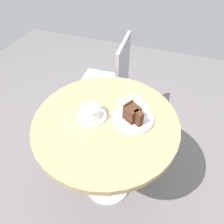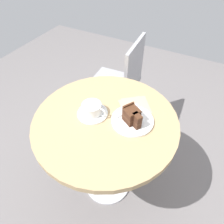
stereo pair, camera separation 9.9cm
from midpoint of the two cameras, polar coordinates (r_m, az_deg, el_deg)
The scene contains 10 objects.
ground_plane at distance 1.63m, azimuth 0.60°, elevation -19.68°, with size 4.40×4.40×0.01m, color slate.
cafe_table at distance 1.10m, azimuth 0.83°, elevation -6.35°, with size 0.74×0.74×0.72m.
saucer at distance 1.03m, azimuth -2.91°, elevation -0.54°, with size 0.16×0.16×0.01m.
coffee_cup at distance 1.01m, azimuth -2.83°, elevation 0.95°, with size 0.13×0.10×0.06m.
teaspoon at distance 1.06m, azimuth -1.52°, elevation 1.34°, with size 0.10×0.05×0.00m.
cake_plate at distance 1.01m, azimuth 8.63°, elevation -2.50°, with size 0.21×0.21×0.01m.
cake_slice at distance 0.97m, azimuth 8.71°, elevation -1.23°, with size 0.11×0.09×0.09m.
fork at distance 1.05m, azimuth 7.80°, elevation 0.57°, with size 0.07×0.15×0.00m.
napkin at distance 1.09m, azimuth 9.05°, elevation 1.66°, with size 0.20×0.20×0.00m.
cafe_chair at distance 1.62m, azimuth 4.59°, elevation 8.94°, with size 0.40×0.40×0.85m.
Camera 2 is at (0.35, -0.59, 1.47)m, focal length 32.00 mm.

